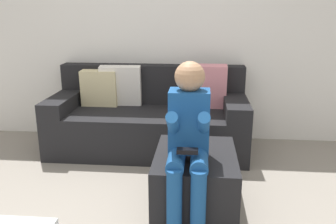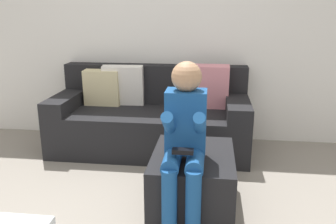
{
  "view_description": "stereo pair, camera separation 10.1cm",
  "coord_description": "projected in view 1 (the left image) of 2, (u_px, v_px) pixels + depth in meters",
  "views": [
    {
      "loc": [
        0.49,
        -1.81,
        1.48
      ],
      "look_at": [
        0.21,
        1.25,
        0.59
      ],
      "focal_mm": 38.12,
      "sensor_mm": 36.0,
      "label": 1
    },
    {
      "loc": [
        0.59,
        -1.8,
        1.48
      ],
      "look_at": [
        0.21,
        1.25,
        0.59
      ],
      "focal_mm": 38.12,
      "sensor_mm": 36.0,
      "label": 2
    }
  ],
  "objects": [
    {
      "name": "ottoman",
      "position": [
        195.0,
        180.0,
        2.75
      ],
      "size": [
        0.61,
        0.79,
        0.43
      ],
      "primitive_type": "cube",
      "color": "black",
      "rests_on": "ground_plane"
    },
    {
      "name": "person_seated",
      "position": [
        188.0,
        136.0,
        2.45
      ],
      "size": [
        0.28,
        0.61,
        1.14
      ],
      "color": "#194C8C",
      "rests_on": "ground_plane"
    },
    {
      "name": "couch_sectional",
      "position": [
        149.0,
        118.0,
        3.89
      ],
      "size": [
        2.06,
        0.9,
        0.92
      ],
      "color": "black",
      "rests_on": "ground_plane"
    },
    {
      "name": "wall_back",
      "position": [
        158.0,
        31.0,
        4.05
      ],
      "size": [
        4.94,
        0.1,
        2.48
      ],
      "primitive_type": "cube",
      "color": "white",
      "rests_on": "ground_plane"
    }
  ]
}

